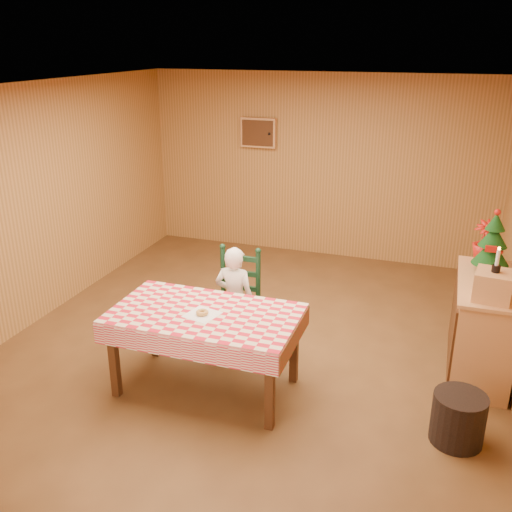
# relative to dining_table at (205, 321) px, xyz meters

# --- Properties ---
(ground) EXTENTS (6.00, 6.00, 0.00)m
(ground) POSITION_rel_dining_table_xyz_m (0.13, 0.81, -0.69)
(ground) COLOR brown
(ground) RESTS_ON ground
(cabin_walls) EXTENTS (5.10, 6.05, 2.65)m
(cabin_walls) POSITION_rel_dining_table_xyz_m (0.13, 1.34, 1.14)
(cabin_walls) COLOR #AB793E
(cabin_walls) RESTS_ON ground
(dining_table) EXTENTS (1.66, 0.96, 0.77)m
(dining_table) POSITION_rel_dining_table_xyz_m (0.00, 0.00, 0.00)
(dining_table) COLOR #482813
(dining_table) RESTS_ON ground
(ladder_chair) EXTENTS (0.44, 0.40, 1.08)m
(ladder_chair) POSITION_rel_dining_table_xyz_m (-0.00, 0.79, -0.18)
(ladder_chair) COLOR black
(ladder_chair) RESTS_ON ground
(seated_child) EXTENTS (0.41, 0.27, 1.12)m
(seated_child) POSITION_rel_dining_table_xyz_m (0.00, 0.73, -0.13)
(seated_child) COLOR white
(seated_child) RESTS_ON ground
(napkin) EXTENTS (0.31, 0.31, 0.00)m
(napkin) POSITION_rel_dining_table_xyz_m (0.00, -0.05, 0.08)
(napkin) COLOR white
(napkin) RESTS_ON dining_table
(donut) EXTENTS (0.15, 0.15, 0.04)m
(donut) POSITION_rel_dining_table_xyz_m (0.00, -0.05, 0.10)
(donut) COLOR #BE8E44
(donut) RESTS_ON napkin
(shelf_unit) EXTENTS (0.54, 1.24, 0.93)m
(shelf_unit) POSITION_rel_dining_table_xyz_m (2.34, 1.13, -0.22)
(shelf_unit) COLOR tan
(shelf_unit) RESTS_ON ground
(crate) EXTENTS (0.34, 0.34, 0.25)m
(crate) POSITION_rel_dining_table_xyz_m (2.35, 0.73, 0.37)
(crate) COLOR tan
(crate) RESTS_ON shelf_unit
(christmas_tree) EXTENTS (0.34, 0.34, 0.62)m
(christmas_tree) POSITION_rel_dining_table_xyz_m (2.35, 1.38, 0.52)
(christmas_tree) COLOR #482813
(christmas_tree) RESTS_ON shelf_unit
(flower_arrangement) EXTENTS (0.28, 0.28, 0.41)m
(flower_arrangement) POSITION_rel_dining_table_xyz_m (2.30, 1.68, 0.45)
(flower_arrangement) COLOR #A7170F
(flower_arrangement) RESTS_ON shelf_unit
(candle_set) EXTENTS (0.07, 0.07, 0.22)m
(candle_set) POSITION_rel_dining_table_xyz_m (2.35, 0.73, 0.56)
(candle_set) COLOR black
(candle_set) RESTS_ON crate
(storage_bin) EXTENTS (0.52, 0.52, 0.42)m
(storage_bin) POSITION_rel_dining_table_xyz_m (2.17, -0.04, -0.48)
(storage_bin) COLOR black
(storage_bin) RESTS_ON ground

